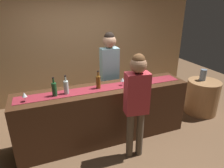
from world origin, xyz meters
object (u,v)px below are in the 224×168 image
object	(u,v)px
wine_bottle_green	(54,89)
wine_bottle_clear	(66,87)
wine_glass_mid_counter	(24,95)
bartender	(109,67)
customer_sipping	(137,97)
wine_bottle_amber	(98,82)
round_side_table	(202,97)
wine_glass_near_customer	(122,80)
vase_on_side_table	(203,75)

from	to	relation	value
wine_bottle_green	wine_bottle_clear	distance (m)	0.18
wine_bottle_green	wine_glass_mid_counter	size ratio (longest dim) A/B	2.10
wine_glass_mid_counter	bartender	world-z (taller)	bartender
bartender	wine_bottle_green	bearing A→B (deg)	29.39
customer_sipping	wine_bottle_green	bearing A→B (deg)	160.53
wine_bottle_amber	wine_glass_mid_counter	bearing A→B (deg)	-175.60
round_side_table	wine_glass_near_customer	bearing A→B (deg)	-176.86
bartender	wine_bottle_amber	bearing A→B (deg)	54.88
wine_bottle_amber	round_side_table	xyz separation A→B (m)	(2.39, 0.08, -0.72)
wine_bottle_amber	bartender	world-z (taller)	bartender
round_side_table	wine_bottle_clear	bearing A→B (deg)	-177.86
wine_bottle_green	bartender	bearing A→B (deg)	28.74
wine_glass_near_customer	round_side_table	bearing A→B (deg)	3.14
wine_glass_near_customer	bartender	distance (m)	0.59
wine_bottle_amber	customer_sipping	distance (m)	0.73
wine_bottle_green	wine_glass_near_customer	size ratio (longest dim) A/B	2.10
wine_bottle_clear	round_side_table	size ratio (longest dim) A/B	0.41
bartender	vase_on_side_table	xyz separation A→B (m)	(1.98, -0.41, -0.27)
wine_bottle_green	customer_sipping	distance (m)	1.23
wine_bottle_clear	bartender	bearing A→B (deg)	32.50
wine_glass_near_customer	wine_bottle_clear	bearing A→B (deg)	-179.99
wine_bottle_green	bartender	world-z (taller)	bartender
wine_bottle_clear	customer_sipping	size ratio (longest dim) A/B	0.18
bartender	vase_on_side_table	size ratio (longest dim) A/B	7.50
customer_sipping	wine_glass_near_customer	bearing A→B (deg)	94.99
wine_glass_mid_counter	customer_sipping	size ratio (longest dim) A/B	0.09
wine_bottle_clear	wine_glass_mid_counter	bearing A→B (deg)	-174.45
wine_glass_near_customer	customer_sipping	xyz separation A→B (m)	(-0.04, -0.59, -0.06)
wine_glass_near_customer	round_side_table	size ratio (longest dim) A/B	0.19
bartender	wine_bottle_clear	bearing A→B (deg)	33.15
wine_bottle_green	wine_glass_near_customer	xyz separation A→B (m)	(1.12, 0.01, -0.01)
round_side_table	vase_on_side_table	xyz separation A→B (m)	(-0.01, 0.07, 0.49)
wine_bottle_amber	wine_bottle_clear	bearing A→B (deg)	-176.92
wine_bottle_green	vase_on_side_table	distance (m)	3.10
bartender	wine_glass_mid_counter	bearing A→B (deg)	23.77
wine_bottle_green	wine_bottle_clear	size ratio (longest dim) A/B	1.00
customer_sipping	round_side_table	distance (m)	2.23
wine_glass_near_customer	vase_on_side_table	bearing A→B (deg)	5.22
wine_glass_near_customer	wine_glass_mid_counter	size ratio (longest dim) A/B	1.00
bartender	wine_glass_near_customer	bearing A→B (deg)	91.70
wine_glass_near_customer	round_side_table	distance (m)	2.10
wine_bottle_clear	bartender	xyz separation A→B (m)	(0.93, 0.59, 0.04)
vase_on_side_table	wine_bottle_amber	bearing A→B (deg)	-176.36
wine_bottle_amber	round_side_table	bearing A→B (deg)	1.93
bartender	round_side_table	size ratio (longest dim) A/B	2.43
customer_sipping	wine_glass_mid_counter	bearing A→B (deg)	168.96
wine_bottle_amber	customer_sipping	bearing A→B (deg)	-58.34
round_side_table	wine_bottle_green	bearing A→B (deg)	-177.71
wine_bottle_green	bartender	xyz separation A→B (m)	(1.11, 0.61, 0.04)
wine_glass_near_customer	bartender	bearing A→B (deg)	91.06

